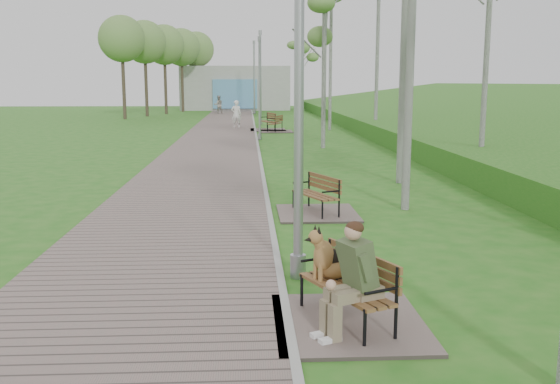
{
  "coord_description": "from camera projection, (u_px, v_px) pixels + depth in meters",
  "views": [
    {
      "loc": [
        -0.42,
        -8.52,
        2.57
      ],
      "look_at": [
        0.05,
        0.48,
        0.98
      ],
      "focal_mm": 40.0,
      "sensor_mm": 36.0,
      "label": 1
    }
  ],
  "objects": [
    {
      "name": "ground",
      "position": [
        278.0,
        266.0,
        8.85
      ],
      "size": [
        120.0,
        120.0,
        0.0
      ],
      "primitive_type": "plane",
      "color": "#236718",
      "rests_on": "ground"
    },
    {
      "name": "walkway",
      "position": [
        220.0,
        136.0,
        29.89
      ],
      "size": [
        3.5,
        67.0,
        0.04
      ],
      "primitive_type": "cube",
      "color": "#73645D",
      "rests_on": "ground"
    },
    {
      "name": "kerb",
      "position": [
        256.0,
        136.0,
        29.98
      ],
      "size": [
        0.1,
        67.0,
        0.05
      ],
      "primitive_type": "cube",
      "color": "#999993",
      "rests_on": "ground"
    },
    {
      "name": "embankment",
      "position": [
        513.0,
        138.0,
        29.13
      ],
      "size": [
        14.0,
        70.0,
        1.6
      ],
      "primitive_type": "cube",
      "color": "#4D7E2C",
      "rests_on": "ground"
    },
    {
      "name": "building_north",
      "position": [
        235.0,
        88.0,
        58.55
      ],
      "size": [
        10.0,
        5.2,
        4.0
      ],
      "color": "#9E9E99",
      "rests_on": "ground"
    },
    {
      "name": "bench_main",
      "position": [
        342.0,
        292.0,
        6.59
      ],
      "size": [
        1.6,
        1.78,
        1.4
      ],
      "color": "#73645D",
      "rests_on": "ground"
    },
    {
      "name": "bench_second",
      "position": [
        316.0,
        206.0,
        12.26
      ],
      "size": [
        1.54,
        1.72,
        0.95
      ],
      "color": "#73645D",
      "rests_on": "ground"
    },
    {
      "name": "bench_third",
      "position": [
        267.0,
        126.0,
        33.55
      ],
      "size": [
        1.89,
        2.1,
        1.16
      ],
      "color": "#73645D",
      "rests_on": "ground"
    },
    {
      "name": "bench_far",
      "position": [
        275.0,
        128.0,
        32.53
      ],
      "size": [
        1.73,
        1.93,
        1.06
      ],
      "color": "#73645D",
      "rests_on": "ground"
    },
    {
      "name": "lamp_post_near",
      "position": [
        299.0,
        84.0,
        7.87
      ],
      "size": [
        0.21,
        0.21,
        5.45
      ],
      "color": "#93959A",
      "rests_on": "ground"
    },
    {
      "name": "lamp_post_second",
      "position": [
        260.0,
        92.0,
        27.73
      ],
      "size": [
        0.18,
        0.18,
        4.54
      ],
      "color": "#93959A",
      "rests_on": "ground"
    },
    {
      "name": "lamp_post_third",
      "position": [
        260.0,
        81.0,
        37.75
      ],
      "size": [
        0.22,
        0.22,
        5.62
      ],
      "color": "#93959A",
      "rests_on": "ground"
    },
    {
      "name": "lamp_post_far",
      "position": [
        254.0,
        80.0,
        50.41
      ],
      "size": [
        0.23,
        0.23,
        5.84
      ],
      "color": "#93959A",
      "rests_on": "ground"
    },
    {
      "name": "pedestrian_near",
      "position": [
        236.0,
        114.0,
        35.06
      ],
      "size": [
        0.61,
        0.43,
        1.56
      ],
      "primitive_type": "imported",
      "rotation": [
        0.0,
        0.0,
        3.25
      ],
      "color": "white",
      "rests_on": "ground"
    },
    {
      "name": "pedestrian_far",
      "position": [
        219.0,
        105.0,
        50.21
      ],
      "size": [
        0.83,
        0.72,
        1.49
      ],
      "primitive_type": "imported",
      "rotation": [
        0.0,
        0.0,
        3.38
      ],
      "color": "gray",
      "rests_on": "ground"
    },
    {
      "name": "birch_mid_c",
      "position": [
        325.0,
        7.0,
        23.62
      ],
      "size": [
        2.41,
        2.41,
        6.85
      ],
      "color": "silver",
      "rests_on": "ground"
    },
    {
      "name": "birch_distant_b",
      "position": [
        301.0,
        49.0,
        56.54
      ],
      "size": [
        2.23,
        2.23,
        7.06
      ],
      "color": "silver",
      "rests_on": "ground"
    }
  ]
}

